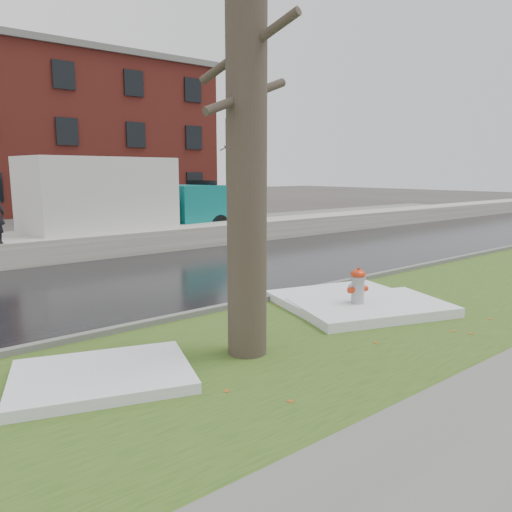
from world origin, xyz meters
TOP-DOWN VIEW (x-y plane):
  - ground at (0.00, 0.00)m, footprint 120.00×120.00m
  - verge at (0.00, -1.25)m, footprint 60.00×4.50m
  - road at (0.00, 4.50)m, footprint 60.00×7.00m
  - parking_lot at (0.00, 13.00)m, footprint 60.00×9.00m
  - curb at (0.00, 1.00)m, footprint 60.00×0.15m
  - snowbank at (0.00, 8.70)m, footprint 60.00×1.60m
  - brick_building at (2.00, 30.00)m, footprint 26.00×12.00m
  - bg_tree_right at (16.00, 24.00)m, footprint 1.40×1.62m
  - fire_hydrant at (1.01, -0.74)m, footprint 0.43×0.39m
  - tree at (-1.93, -1.10)m, footprint 1.48×1.75m
  - box_truck at (1.35, 9.98)m, footprint 9.55×3.10m
  - snow_patch_near at (1.33, -0.11)m, footprint 3.03×2.60m
  - snow_patch_far at (-4.00, -0.74)m, footprint 2.60×2.23m
  - snow_patch_side at (1.22, -0.92)m, footprint 3.24×2.63m

SIDE VIEW (x-z plane):
  - ground at x=0.00m, z-range 0.00..0.00m
  - road at x=0.00m, z-range 0.00..0.03m
  - parking_lot at x=0.00m, z-range 0.00..0.03m
  - verge at x=0.00m, z-range 0.00..0.04m
  - curb at x=0.00m, z-range 0.00..0.14m
  - snow_patch_far at x=-4.00m, z-range 0.04..0.18m
  - snow_patch_near at x=1.33m, z-range 0.04..0.20m
  - snow_patch_side at x=1.22m, z-range 0.04..0.22m
  - snowbank at x=0.00m, z-range 0.00..0.75m
  - fire_hydrant at x=1.01m, z-range 0.07..0.93m
  - box_truck at x=1.35m, z-range 0.09..3.24m
  - bg_tree_right at x=16.00m, z-range 0.08..6.58m
  - tree at x=-1.93m, z-range 0.07..7.17m
  - brick_building at x=2.00m, z-range 0.00..10.00m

